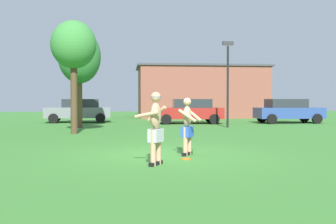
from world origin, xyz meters
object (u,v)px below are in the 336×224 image
object	(u,v)px
frisbee	(186,159)
lamp_post	(228,73)
tree_left_field	(74,46)
car_gray_near_post	(79,110)
car_red_mid_lot	(190,111)
player_with_cap	(155,124)
player_in_blue	(187,125)
car_blue_far_end	(288,111)
tree_near_building	(79,57)

from	to	relation	value
frisbee	lamp_post	size ratio (longest dim) A/B	0.06
frisbee	tree_left_field	world-z (taller)	tree_left_field
car_gray_near_post	car_red_mid_lot	world-z (taller)	same
player_with_cap	lamp_post	distance (m)	13.38
player_in_blue	car_gray_near_post	xyz separation A→B (m)	(-4.89, 16.51, -0.02)
frisbee	lamp_post	bearing A→B (deg)	70.37
player_in_blue	frisbee	bearing A→B (deg)	-101.89
player_with_cap	lamp_post	world-z (taller)	lamp_post
player_in_blue	car_blue_far_end	bearing A→B (deg)	57.99
player_in_blue	car_gray_near_post	world-z (taller)	player_in_blue
player_with_cap	car_gray_near_post	distance (m)	18.52
player_with_cap	car_blue_far_end	world-z (taller)	player_with_cap
car_gray_near_post	car_red_mid_lot	bearing A→B (deg)	-16.14
frisbee	car_blue_far_end	world-z (taller)	car_blue_far_end
car_red_mid_lot	tree_left_field	distance (m)	10.00
tree_left_field	player_in_blue	bearing A→B (deg)	-61.39
player_in_blue	player_with_cap	bearing A→B (deg)	-122.49
lamp_post	frisbee	bearing A→B (deg)	-109.63
lamp_post	tree_near_building	size ratio (longest dim) A/B	0.89
car_red_mid_lot	lamp_post	bearing A→B (deg)	-67.66
frisbee	tree_near_building	bearing A→B (deg)	108.75
player_in_blue	tree_near_building	size ratio (longest dim) A/B	0.30
lamp_post	car_gray_near_post	bearing A→B (deg)	146.48
car_blue_far_end	lamp_post	distance (m)	6.49
frisbee	tree_near_building	distance (m)	13.17
tree_near_building	car_red_mid_lot	bearing A→B (deg)	26.07
car_red_mid_lot	tree_near_building	bearing A→B (deg)	-153.93
car_blue_far_end	tree_near_building	world-z (taller)	tree_near_building
lamp_post	player_in_blue	bearing A→B (deg)	-110.15
tree_left_field	tree_near_building	xyz separation A→B (m)	(-0.17, 3.77, -0.09)
player_with_cap	car_gray_near_post	bearing A→B (deg)	102.09
player_in_blue	car_gray_near_post	distance (m)	17.22
tree_left_field	car_blue_far_end	bearing A→B (deg)	27.79
frisbee	lamp_post	world-z (taller)	lamp_post
tree_near_building	lamp_post	bearing A→B (deg)	-3.55
car_red_mid_lot	lamp_post	world-z (taller)	lamp_post
car_blue_far_end	tree_left_field	world-z (taller)	tree_left_field
car_blue_far_end	car_gray_near_post	bearing A→B (deg)	170.59
car_blue_far_end	lamp_post	bearing A→B (deg)	-144.49
car_gray_near_post	tree_left_field	size ratio (longest dim) A/B	0.86
player_in_blue	car_red_mid_lot	world-z (taller)	player_in_blue
car_red_mid_lot	tree_left_field	bearing A→B (deg)	-132.57
car_red_mid_lot	car_blue_far_end	bearing A→B (deg)	-1.57
car_red_mid_lot	car_blue_far_end	xyz separation A→B (m)	(6.51, -0.18, 0.00)
player_with_cap	player_in_blue	size ratio (longest dim) A/B	1.09
car_red_mid_lot	tree_left_field	size ratio (longest dim) A/B	0.86
car_gray_near_post	player_with_cap	bearing A→B (deg)	-77.91
car_gray_near_post	tree_near_building	size ratio (longest dim) A/B	0.82
player_in_blue	frisbee	world-z (taller)	player_in_blue
frisbee	tree_near_building	world-z (taller)	tree_near_building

